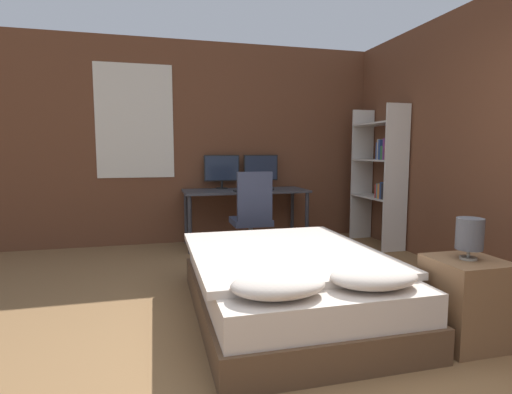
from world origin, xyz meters
TOP-DOWN VIEW (x-y plane):
  - wall_back at (-0.02, 3.89)m, footprint 12.00×0.08m
  - wall_side_right at (1.93, 1.50)m, footprint 0.06×12.00m
  - bed at (-0.18, 1.18)m, footprint 1.41×1.94m
  - nightstand at (0.77, 0.46)m, footprint 0.43×0.42m
  - bedside_lamp at (0.77, 0.46)m, footprint 0.16×0.16m
  - desk at (0.02, 3.49)m, footprint 1.61×0.67m
  - monitor_left at (-0.26, 3.72)m, footprint 0.48×0.16m
  - monitor_right at (0.29, 3.72)m, footprint 0.48×0.16m
  - keyboard at (0.02, 3.26)m, footprint 0.40×0.13m
  - computer_mouse at (0.30, 3.26)m, footprint 0.07×0.05m
  - office_chair at (-0.08, 2.74)m, footprint 0.52×0.52m
  - bookshelf at (1.72, 2.99)m, footprint 0.33×0.85m

SIDE VIEW (x-z plane):
  - bed at x=-0.18m, z-range -0.03..0.52m
  - nightstand at x=0.77m, z-range 0.00..0.56m
  - office_chair at x=-0.08m, z-range -0.11..0.91m
  - desk at x=0.02m, z-range 0.29..1.03m
  - bedside_lamp at x=0.77m, z-range 0.58..0.85m
  - keyboard at x=0.02m, z-range 0.74..0.76m
  - computer_mouse at x=0.30m, z-range 0.74..0.78m
  - monitor_left at x=-0.26m, z-range 0.77..1.23m
  - monitor_right at x=0.29m, z-range 0.77..1.23m
  - bookshelf at x=1.72m, z-range 0.09..1.91m
  - wall_side_right at x=1.93m, z-range 0.00..2.70m
  - wall_back at x=-0.02m, z-range 0.00..2.70m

